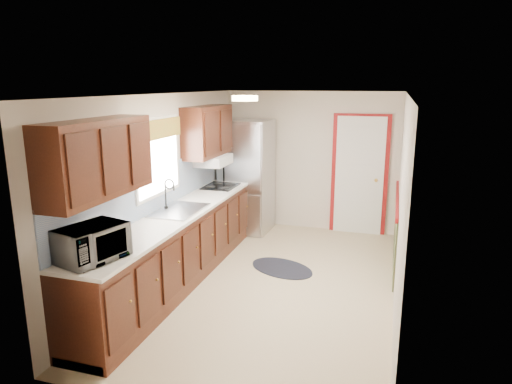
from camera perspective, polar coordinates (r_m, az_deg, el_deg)
The scene contains 8 objects.
room_shell at distance 5.62m, azimuth 2.22°, elevation -0.23°, with size 3.20×5.20×2.52m.
kitchen_run at distance 5.89m, azimuth -10.27°, elevation -3.73°, with size 0.63×4.00×2.20m.
back_wall_trim at distance 7.68m, azimuth 13.66°, elevation 0.74°, with size 1.12×2.30×2.08m.
ceiling_fixture at distance 5.36m, azimuth -1.39°, elevation 11.64°, with size 0.30×0.30×0.06m, color #FFD88C.
microwave at distance 4.44m, azimuth -19.84°, elevation -5.61°, with size 0.59×0.33×0.40m, color white.
refrigerator at distance 7.87m, azimuth -1.15°, elevation 2.00°, with size 0.83×0.82×1.93m.
rug at distance 6.48m, azimuth 3.24°, elevation -9.47°, with size 0.95×0.62×0.01m, color black.
cooktop at distance 7.19m, azimuth -4.45°, elevation 0.73°, with size 0.48×0.57×0.02m, color black.
Camera 1 is at (1.39, -5.28, 2.53)m, focal length 32.00 mm.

